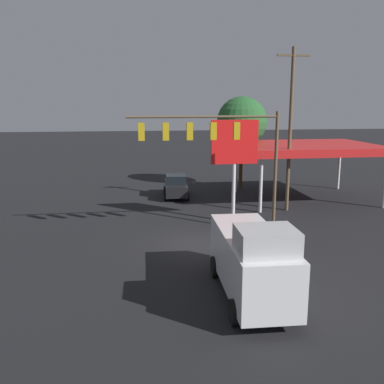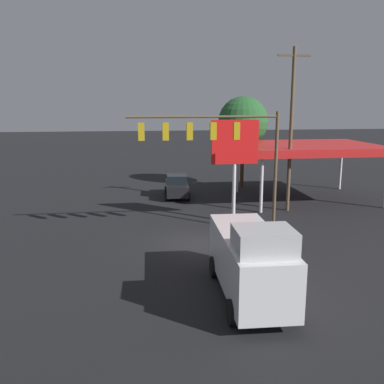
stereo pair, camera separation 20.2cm
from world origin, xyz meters
The scene contains 9 objects.
ground_plane centered at (0.00, 0.00, 0.00)m, with size 200.00×200.00×0.00m, color black.
traffic_signal_assembly centered at (-1.25, -1.28, 5.78)m, with size 8.92×0.43×7.46m.
utility_pole centered at (-7.88, -6.77, 6.19)m, with size 2.40×0.26×11.79m.
gas_station_canopy centered at (-10.63, -10.18, 4.29)m, with size 11.04×8.72×4.63m.
price_sign centered at (-3.11, -4.12, 5.13)m, with size 3.10×0.27×6.86m.
delivery_truck centered at (-1.16, 7.20, 1.69)m, with size 2.73×6.87×3.58m.
sedan_far centered at (-0.11, -12.52, 0.95)m, with size 2.26×4.50×1.93m.
street_tree centered at (-6.69, -16.05, 6.18)m, with size 4.64×4.64×8.53m.
fire_hydrant centered at (-5.26, 2.28, 0.44)m, with size 0.24×0.24×0.88m.
Camera 1 is at (3.59, 23.16, 7.97)m, focal length 40.00 mm.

